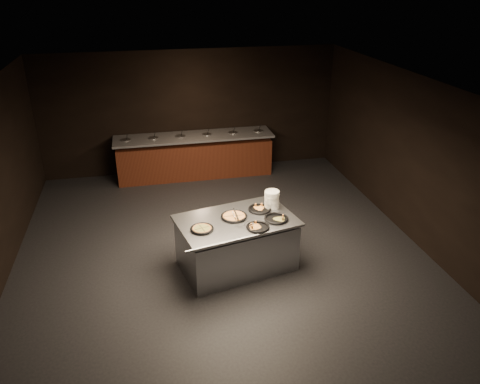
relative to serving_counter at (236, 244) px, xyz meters
The scene contains 11 objects.
room 1.12m from the serving_counter, 112.30° to the left, with size 7.02×8.02×2.92m.
salad_bar 3.98m from the serving_counter, 92.48° to the left, with size 3.70×0.83×1.18m.
serving_counter is the anchor object (origin of this frame).
plate_stack 0.95m from the serving_counter, 23.38° to the left, with size 0.25×0.25×0.30m, color silver.
pan_veggie_whole 0.79m from the serving_counter, 160.24° to the right, with size 0.36×0.36×0.04m.
pan_cheese_whole 0.49m from the serving_counter, 106.14° to the left, with size 0.43×0.43×0.04m.
pan_cheese_slices_a 0.70m from the serving_counter, 28.08° to the left, with size 0.38×0.38×0.04m.
pan_cheese_slices_b 0.65m from the serving_counter, 51.53° to the right, with size 0.37×0.37×0.04m.
pan_veggie_slices 0.80m from the serving_counter, 12.45° to the right, with size 0.39×0.39×0.04m.
server_left 0.54m from the serving_counter, 119.12° to the left, with size 0.13×0.33×0.16m.
server_right 0.57m from the serving_counter, 69.13° to the right, with size 0.29×0.10×0.14m.
Camera 1 is at (-1.17, -6.84, 4.48)m, focal length 35.00 mm.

